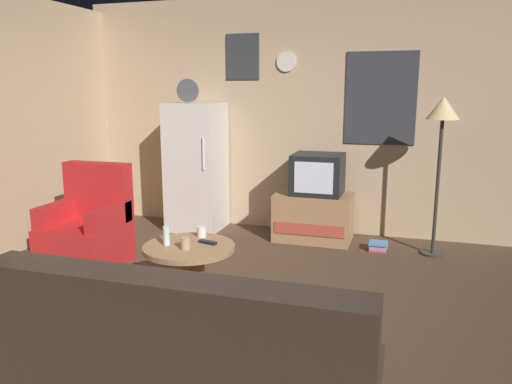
{
  "coord_description": "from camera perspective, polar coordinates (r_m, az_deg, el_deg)",
  "views": [
    {
      "loc": [
        1.31,
        -3.29,
        1.66
      ],
      "look_at": [
        0.01,
        0.9,
        0.75
      ],
      "focal_mm": 35.0,
      "sensor_mm": 36.0,
      "label": 1
    }
  ],
  "objects": [
    {
      "name": "wine_glass",
      "position": [
        3.96,
        -10.21,
        -4.97
      ],
      "size": [
        0.05,
        0.05,
        0.15
      ],
      "primitive_type": "cylinder",
      "color": "silver",
      "rests_on": "coffee_table"
    },
    {
      "name": "standing_lamp",
      "position": [
        5.2,
        20.53,
        7.65
      ],
      "size": [
        0.32,
        0.32,
        1.59
      ],
      "color": "#332D28",
      "rests_on": "ground_plane"
    },
    {
      "name": "fridge",
      "position": [
        5.96,
        -6.82,
        2.9
      ],
      "size": [
        0.6,
        0.62,
        1.77
      ],
      "color": "silver",
      "rests_on": "ground_plane"
    },
    {
      "name": "ground_plane",
      "position": [
        3.92,
        -4.17,
        -13.42
      ],
      "size": [
        12.0,
        12.0,
        0.0
      ],
      "primitive_type": "plane",
      "color": "#4C3828"
    },
    {
      "name": "remote_control",
      "position": [
        3.98,
        -5.53,
        -5.73
      ],
      "size": [
        0.16,
        0.08,
        0.02
      ],
      "primitive_type": "cube",
      "rotation": [
        0.0,
        0.0,
        -0.23
      ],
      "color": "black",
      "rests_on": "coffee_table"
    },
    {
      "name": "wall_with_art",
      "position": [
        5.9,
        4.47,
        8.69
      ],
      "size": [
        5.2,
        0.12,
        2.7
      ],
      "color": "tan",
      "rests_on": "ground_plane"
    },
    {
      "name": "armchair",
      "position": [
        5.04,
        -18.64,
        -4.13
      ],
      "size": [
        0.68,
        0.68,
        0.96
      ],
      "color": "red",
      "rests_on": "ground_plane"
    },
    {
      "name": "book_stack",
      "position": [
        5.39,
        13.79,
        -6.04
      ],
      "size": [
        0.19,
        0.17,
        0.1
      ],
      "color": "#A64540",
      "rests_on": "ground_plane"
    },
    {
      "name": "crt_tv",
      "position": [
        5.49,
        7.08,
        2.05
      ],
      "size": [
        0.54,
        0.51,
        0.44
      ],
      "color": "black",
      "rests_on": "tv_stand"
    },
    {
      "name": "couch",
      "position": [
        2.52,
        -7.32,
        -20.8
      ],
      "size": [
        1.7,
        0.8,
        0.92
      ],
      "color": "#38281E",
      "rests_on": "ground_plane"
    },
    {
      "name": "mug_ceramic_white",
      "position": [
        4.15,
        -6.24,
        -4.52
      ],
      "size": [
        0.08,
        0.08,
        0.09
      ],
      "primitive_type": "cylinder",
      "color": "silver",
      "rests_on": "coffee_table"
    },
    {
      "name": "coffee_table",
      "position": [
        4.03,
        -7.58,
        -9.18
      ],
      "size": [
        0.72,
        0.72,
        0.46
      ],
      "color": "#9E754C",
      "rests_on": "ground_plane"
    },
    {
      "name": "mug_ceramic_tan",
      "position": [
        3.85,
        -8.07,
        -5.83
      ],
      "size": [
        0.08,
        0.08,
        0.09
      ],
      "primitive_type": "cylinder",
      "color": "tan",
      "rests_on": "coffee_table"
    },
    {
      "name": "tv_stand",
      "position": [
        5.59,
        6.59,
        -2.82
      ],
      "size": [
        0.84,
        0.53,
        0.53
      ],
      "color": "#9E754C",
      "rests_on": "ground_plane"
    }
  ]
}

